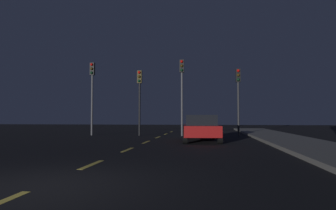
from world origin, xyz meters
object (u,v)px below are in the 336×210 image
at_px(traffic_signal_far_left, 92,85).
at_px(traffic_signal_center_right, 182,83).
at_px(traffic_signal_center_left, 140,90).
at_px(car_stopped_ahead, 201,128).
at_px(traffic_signal_far_right, 238,89).

height_order(traffic_signal_far_left, traffic_signal_center_right, traffic_signal_center_right).
height_order(traffic_signal_center_left, car_stopped_ahead, traffic_signal_center_left).
bearing_deg(traffic_signal_far_left, traffic_signal_center_right, 0.00).
bearing_deg(traffic_signal_far_left, traffic_signal_far_right, -0.01).
bearing_deg(traffic_signal_far_left, car_stopped_ahead, -28.87).
xyz_separation_m(traffic_signal_center_left, traffic_signal_far_right, (6.86, -0.00, -0.01)).
relative_size(traffic_signal_far_right, car_stopped_ahead, 1.00).
height_order(traffic_signal_far_right, car_stopped_ahead, traffic_signal_far_right).
relative_size(traffic_signal_center_right, car_stopped_ahead, 1.15).
bearing_deg(traffic_signal_center_left, traffic_signal_far_left, 179.98).
height_order(traffic_signal_far_left, car_stopped_ahead, traffic_signal_far_left).
relative_size(traffic_signal_far_left, traffic_signal_far_right, 1.14).
bearing_deg(traffic_signal_center_right, traffic_signal_far_right, -0.02).
relative_size(traffic_signal_center_left, traffic_signal_far_right, 1.00).
xyz_separation_m(traffic_signal_far_left, traffic_signal_center_left, (3.51, -0.00, -0.41)).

